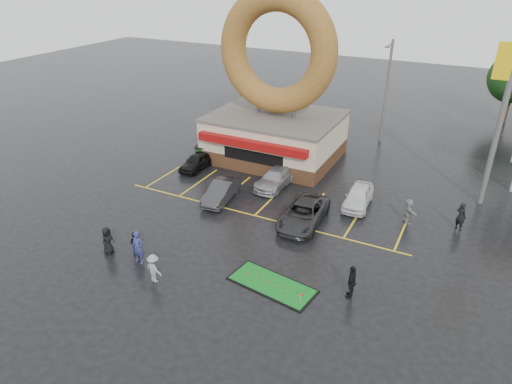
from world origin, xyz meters
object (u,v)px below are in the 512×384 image
at_px(streetlight_left, 241,75).
at_px(dumpster, 208,154).
at_px(car_white, 358,196).
at_px(putting_green, 272,285).
at_px(car_grey, 303,214).
at_px(car_black, 197,161).
at_px(person_blue, 138,247).
at_px(car_silver, 276,178).
at_px(shell_sign, 506,97).
at_px(streetlight_mid, 386,89).
at_px(donut_shop, 276,106).
at_px(person_cameraman, 352,282).
at_px(car_dgrey, 221,192).

bearing_deg(streetlight_left, dumpster, -76.31).
bearing_deg(car_white, putting_green, -101.92).
bearing_deg(car_grey, car_black, 156.22).
bearing_deg(person_blue, car_silver, 74.45).
height_order(shell_sign, car_black, shell_sign).
relative_size(streetlight_mid, putting_green, 1.89).
relative_size(donut_shop, streetlight_mid, 1.50).
xyz_separation_m(streetlight_left, car_silver, (9.39, -11.92, -4.14)).
bearing_deg(donut_shop, car_grey, -55.64).
height_order(shell_sign, person_blue, shell_sign).
relative_size(streetlight_left, dumpster, 5.00).
bearing_deg(car_black, person_cameraman, -31.61).
height_order(streetlight_left, car_white, streetlight_left).
bearing_deg(person_cameraman, streetlight_mid, -173.11).
height_order(car_silver, putting_green, car_silver).
relative_size(shell_sign, person_blue, 5.47).
bearing_deg(person_cameraman, car_silver, -141.32).
distance_m(streetlight_mid, car_white, 13.82).
height_order(streetlight_left, car_silver, streetlight_left).
xyz_separation_m(car_black, dumpster, (0.00, 1.65, 0.03)).
height_order(shell_sign, person_cameraman, shell_sign).
distance_m(car_black, car_grey, 11.43).
relative_size(car_silver, person_blue, 2.29).
height_order(shell_sign, dumpster, shell_sign).
relative_size(streetlight_mid, dumpster, 5.00).
bearing_deg(car_dgrey, car_silver, 50.52).
distance_m(car_dgrey, car_white, 9.33).
relative_size(donut_shop, car_white, 3.39).
relative_size(streetlight_mid, person_blue, 4.64).
bearing_deg(donut_shop, shell_sign, -3.47).
relative_size(shell_sign, dumpster, 5.89).
bearing_deg(car_grey, streetlight_left, 126.56).
relative_size(car_black, car_silver, 0.82).
bearing_deg(putting_green, car_dgrey, 136.13).
distance_m(car_silver, putting_green, 11.56).
relative_size(shell_sign, car_grey, 2.12).
relative_size(shell_sign, car_white, 2.66).
bearing_deg(putting_green, streetlight_mid, 90.16).
distance_m(car_silver, car_white, 6.21).
distance_m(car_black, car_silver, 6.89).
distance_m(car_grey, person_blue, 10.29).
bearing_deg(car_grey, donut_shop, 121.42).
relative_size(person_cameraman, putting_green, 0.38).
height_order(car_white, person_cameraman, person_cameraman).
distance_m(car_silver, person_cameraman, 12.80).
bearing_deg(car_grey, streetlight_mid, 84.29).
bearing_deg(putting_green, car_white, 81.58).
bearing_deg(person_cameraman, putting_green, -78.55).
relative_size(donut_shop, shell_sign, 1.27).
bearing_deg(streetlight_left, car_dgrey, -66.01).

